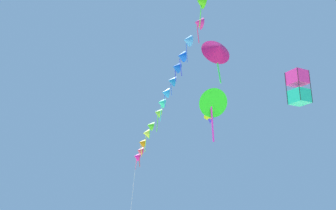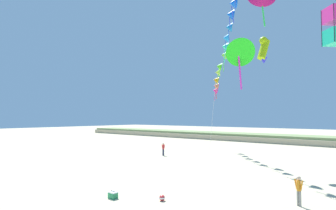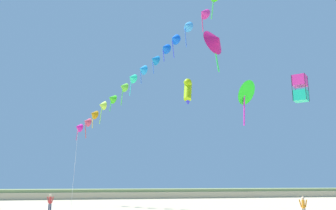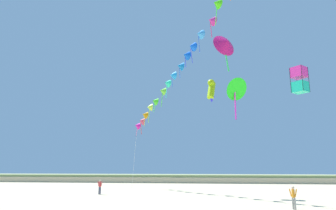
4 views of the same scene
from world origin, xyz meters
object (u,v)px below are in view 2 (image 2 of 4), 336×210
(large_kite_outer_drift, at_px, (264,49))
(beach_ball, at_px, (162,198))
(person_near_right, at_px, (299,189))
(large_kite_high_solo, at_px, (336,26))
(beach_cooler, at_px, (113,195))
(person_mid_center, at_px, (163,148))
(large_kite_low_lead, at_px, (240,52))

(large_kite_outer_drift, bearing_deg, beach_ball, -93.95)
(person_near_right, xyz_separation_m, large_kite_high_solo, (1.87, 2.02, 9.82))
(large_kite_outer_drift, bearing_deg, person_near_right, -62.82)
(beach_ball, bearing_deg, large_kite_outer_drift, 86.05)
(person_near_right, relative_size, beach_cooler, 3.02)
(person_mid_center, relative_size, large_kite_high_solo, 0.73)
(large_kite_high_solo, bearing_deg, person_mid_center, 158.33)
(person_near_right, relative_size, large_kite_low_lead, 0.45)
(beach_ball, bearing_deg, person_mid_center, 130.10)
(large_kite_outer_drift, bearing_deg, large_kite_low_lead, -80.06)
(person_mid_center, bearing_deg, large_kite_outer_drift, 3.47)
(large_kite_low_lead, xyz_separation_m, beach_ball, (-2.86, -5.32, -9.78))
(person_mid_center, xyz_separation_m, beach_cooler, (9.63, -16.34, -0.78))
(person_mid_center, relative_size, large_kite_low_lead, 0.44)
(large_kite_high_solo, height_order, large_kite_outer_drift, large_kite_outer_drift)
(large_kite_low_lead, relative_size, beach_cooler, 6.67)
(large_kite_high_solo, relative_size, beach_cooler, 4.04)
(person_mid_center, bearing_deg, large_kite_low_lead, -31.65)
(person_mid_center, distance_m, large_kite_outer_drift, 17.77)
(person_near_right, xyz_separation_m, person_mid_center, (-19.23, 10.40, -0.02))
(person_mid_center, bearing_deg, beach_ball, -49.90)
(large_kite_low_lead, distance_m, large_kite_high_solo, 5.99)
(large_kite_outer_drift, height_order, beach_ball, large_kite_outer_drift)
(large_kite_low_lead, height_order, large_kite_high_solo, large_kite_high_solo)
(person_near_right, bearing_deg, large_kite_high_solo, 47.14)
(beach_cooler, height_order, beach_ball, beach_cooler)
(person_near_right, xyz_separation_m, large_kite_low_lead, (-3.97, 1.00, 8.95))
(large_kite_high_solo, xyz_separation_m, beach_cooler, (-11.47, -7.95, -10.61))
(large_kite_high_solo, height_order, beach_ball, large_kite_high_solo)
(large_kite_outer_drift, distance_m, beach_ball, 19.89)
(person_mid_center, bearing_deg, beach_cooler, -59.48)
(beach_ball, bearing_deg, person_near_right, 32.31)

